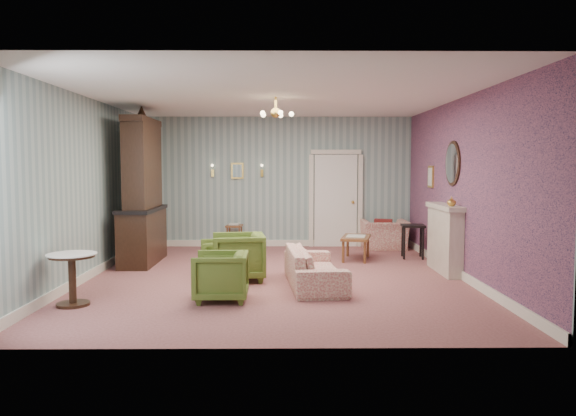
{
  "coord_description": "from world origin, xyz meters",
  "views": [
    {
      "loc": [
        0.11,
        -8.83,
        1.8
      ],
      "look_at": [
        0.2,
        0.4,
        1.1
      ],
      "focal_mm": 34.3,
      "sensor_mm": 36.0,
      "label": 1
    }
  ],
  "objects_px": {
    "sofa_chintz": "(315,261)",
    "wingback_chair": "(384,230)",
    "fireplace": "(445,238)",
    "olive_chair_a": "(221,274)",
    "dresser": "(142,187)",
    "side_table_black": "(413,242)",
    "coffee_table": "(356,248)",
    "pedestal_table": "(72,279)",
    "olive_chair_c": "(221,256)",
    "olive_chair_b": "(238,254)"
  },
  "relations": [
    {
      "from": "coffee_table",
      "to": "side_table_black",
      "type": "distance_m",
      "value": 1.14
    },
    {
      "from": "olive_chair_a",
      "to": "dresser",
      "type": "relative_size",
      "value": 0.25
    },
    {
      "from": "side_table_black",
      "to": "coffee_table",
      "type": "bearing_deg",
      "value": -172.78
    },
    {
      "from": "wingback_chair",
      "to": "fireplace",
      "type": "bearing_deg",
      "value": 101.19
    },
    {
      "from": "olive_chair_a",
      "to": "sofa_chintz",
      "type": "distance_m",
      "value": 1.6
    },
    {
      "from": "sofa_chintz",
      "to": "olive_chair_a",
      "type": "bearing_deg",
      "value": 120.15
    },
    {
      "from": "sofa_chintz",
      "to": "side_table_black",
      "type": "xyz_separation_m",
      "value": [
        2.06,
        2.42,
        -0.04
      ]
    },
    {
      "from": "coffee_table",
      "to": "side_table_black",
      "type": "relative_size",
      "value": 1.36
    },
    {
      "from": "olive_chair_b",
      "to": "coffee_table",
      "type": "relative_size",
      "value": 0.91
    },
    {
      "from": "dresser",
      "to": "fireplace",
      "type": "distance_m",
      "value": 5.5
    },
    {
      "from": "sofa_chintz",
      "to": "fireplace",
      "type": "xyz_separation_m",
      "value": [
        2.27,
        1.02,
        0.2
      ]
    },
    {
      "from": "olive_chair_c",
      "to": "sofa_chintz",
      "type": "xyz_separation_m",
      "value": [
        1.5,
        -0.78,
        0.05
      ]
    },
    {
      "from": "sofa_chintz",
      "to": "fireplace",
      "type": "distance_m",
      "value": 2.5
    },
    {
      "from": "olive_chair_b",
      "to": "sofa_chintz",
      "type": "xyz_separation_m",
      "value": [
        1.19,
        -0.42,
        -0.04
      ]
    },
    {
      "from": "olive_chair_a",
      "to": "pedestal_table",
      "type": "distance_m",
      "value": 1.9
    },
    {
      "from": "coffee_table",
      "to": "olive_chair_b",
      "type": "bearing_deg",
      "value": -138.73
    },
    {
      "from": "dresser",
      "to": "side_table_black",
      "type": "relative_size",
      "value": 4.26
    },
    {
      "from": "olive_chair_a",
      "to": "olive_chair_b",
      "type": "relative_size",
      "value": 0.88
    },
    {
      "from": "sofa_chintz",
      "to": "fireplace",
      "type": "height_order",
      "value": "fireplace"
    },
    {
      "from": "fireplace",
      "to": "wingback_chair",
      "type": "bearing_deg",
      "value": 101.44
    },
    {
      "from": "olive_chair_b",
      "to": "coffee_table",
      "type": "xyz_separation_m",
      "value": [
        2.12,
        1.86,
        -0.18
      ]
    },
    {
      "from": "olive_chair_a",
      "to": "olive_chair_c",
      "type": "height_order",
      "value": "olive_chair_a"
    },
    {
      "from": "olive_chair_a",
      "to": "coffee_table",
      "type": "relative_size",
      "value": 0.8
    },
    {
      "from": "sofa_chintz",
      "to": "coffee_table",
      "type": "relative_size",
      "value": 2.13
    },
    {
      "from": "olive_chair_c",
      "to": "side_table_black",
      "type": "xyz_separation_m",
      "value": [
        3.56,
        1.64,
        0.01
      ]
    },
    {
      "from": "olive_chair_b",
      "to": "dresser",
      "type": "relative_size",
      "value": 0.29
    },
    {
      "from": "olive_chair_a",
      "to": "sofa_chintz",
      "type": "xyz_separation_m",
      "value": [
        1.32,
        0.91,
        0.01
      ]
    },
    {
      "from": "wingback_chair",
      "to": "olive_chair_b",
      "type": "bearing_deg",
      "value": 47.73
    },
    {
      "from": "olive_chair_a",
      "to": "pedestal_table",
      "type": "height_order",
      "value": "olive_chair_a"
    },
    {
      "from": "sofa_chintz",
      "to": "side_table_black",
      "type": "distance_m",
      "value": 3.18
    },
    {
      "from": "coffee_table",
      "to": "olive_chair_a",
      "type": "bearing_deg",
      "value": -125.19
    },
    {
      "from": "wingback_chair",
      "to": "side_table_black",
      "type": "height_order",
      "value": "wingback_chair"
    },
    {
      "from": "olive_chair_c",
      "to": "pedestal_table",
      "type": "relative_size",
      "value": 0.95
    },
    {
      "from": "wingback_chair",
      "to": "dresser",
      "type": "bearing_deg",
      "value": 18.98
    },
    {
      "from": "sofa_chintz",
      "to": "pedestal_table",
      "type": "distance_m",
      "value": 3.41
    },
    {
      "from": "side_table_black",
      "to": "olive_chair_b",
      "type": "bearing_deg",
      "value": -148.33
    },
    {
      "from": "olive_chair_c",
      "to": "olive_chair_b",
      "type": "bearing_deg",
      "value": 29.3
    },
    {
      "from": "olive_chair_a",
      "to": "sofa_chintz",
      "type": "relative_size",
      "value": 0.38
    },
    {
      "from": "coffee_table",
      "to": "pedestal_table",
      "type": "xyz_separation_m",
      "value": [
        -4.13,
        -3.44,
        0.11
      ]
    },
    {
      "from": "fireplace",
      "to": "side_table_black",
      "type": "bearing_deg",
      "value": 98.55
    },
    {
      "from": "sofa_chintz",
      "to": "pedestal_table",
      "type": "bearing_deg",
      "value": 105.46
    },
    {
      "from": "wingback_chair",
      "to": "sofa_chintz",
      "type": "bearing_deg",
      "value": 64.39
    },
    {
      "from": "fireplace",
      "to": "olive_chair_c",
      "type": "bearing_deg",
      "value": -176.33
    },
    {
      "from": "sofa_chintz",
      "to": "dresser",
      "type": "height_order",
      "value": "dresser"
    },
    {
      "from": "coffee_table",
      "to": "pedestal_table",
      "type": "height_order",
      "value": "pedestal_table"
    },
    {
      "from": "wingback_chair",
      "to": "dresser",
      "type": "distance_m",
      "value": 5.2
    },
    {
      "from": "sofa_chintz",
      "to": "olive_chair_c",
      "type": "bearing_deg",
      "value": 57.89
    },
    {
      "from": "sofa_chintz",
      "to": "wingback_chair",
      "type": "xyz_separation_m",
      "value": [
        1.74,
        3.66,
        0.05
      ]
    },
    {
      "from": "olive_chair_a",
      "to": "dresser",
      "type": "bearing_deg",
      "value": -149.44
    },
    {
      "from": "olive_chair_c",
      "to": "olive_chair_a",
      "type": "bearing_deg",
      "value": -5.05
    }
  ]
}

